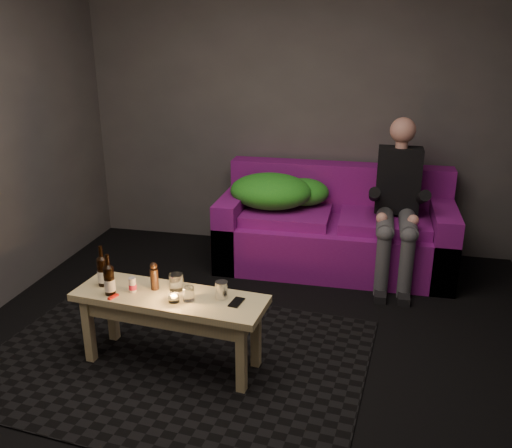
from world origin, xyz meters
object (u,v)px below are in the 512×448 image
Objects in this scene: person at (398,199)px; beer_bottle_a at (103,271)px; coffee_table at (170,308)px; sofa at (335,231)px; steel_cup at (222,290)px; beer_bottle_b at (109,280)px.

person is 2.42m from beer_bottle_a.
beer_bottle_a is (-0.45, 0.04, 0.18)m from coffee_table.
person is at bearing -17.76° from sofa.
sofa is at bearing 53.45° from beer_bottle_a.
person is at bearing 50.23° from coffee_table.
sofa is 19.17× the size of steel_cup.
person reaches higher than coffee_table.
person is at bearing 44.81° from beer_bottle_b.
person is (0.51, -0.16, 0.38)m from sofa.
beer_bottle_b is 0.68m from steel_cup.
coffee_table is 4.68× the size of beer_bottle_b.
beer_bottle_b is at bearing -171.63° from steel_cup.
person is 2.15m from coffee_table.
person is 2.42m from beer_bottle_b.
beer_bottle_a is 2.53× the size of steel_cup.
person is at bearing 41.42° from beer_bottle_a.
beer_bottle_b reaches higher than steel_cup.
steel_cup is at bearing 8.37° from beer_bottle_b.
beer_bottle_b is (-0.35, -0.07, 0.18)m from coffee_table.
sofa is at bearing 64.56° from coffee_table.
person is at bearing 56.96° from steel_cup.
person reaches higher than beer_bottle_a.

